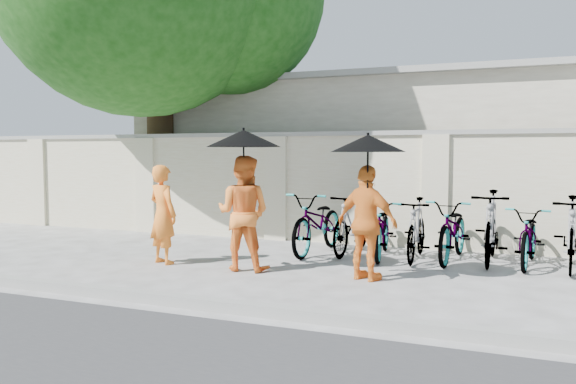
% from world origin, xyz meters
% --- Properties ---
extents(ground, '(80.00, 80.00, 0.00)m').
position_xyz_m(ground, '(0.00, 0.00, 0.00)').
color(ground, '#B0B0B0').
extents(kerb, '(40.00, 0.16, 0.12)m').
position_xyz_m(kerb, '(0.00, -1.70, 0.06)').
color(kerb, gray).
rests_on(kerb, ground).
extents(compound_wall, '(20.00, 0.30, 2.00)m').
position_xyz_m(compound_wall, '(1.00, 3.20, 1.00)').
color(compound_wall, beige).
rests_on(compound_wall, ground).
extents(building_behind, '(14.00, 6.00, 3.20)m').
position_xyz_m(building_behind, '(2.00, 7.00, 1.60)').
color(building_behind, beige).
rests_on(building_behind, ground).
extents(monk_left, '(0.64, 0.53, 1.51)m').
position_xyz_m(monk_left, '(-1.69, 0.27, 0.75)').
color(monk_left, orange).
rests_on(monk_left, ground).
extents(monk_center, '(0.83, 0.67, 1.65)m').
position_xyz_m(monk_center, '(-0.34, 0.30, 0.82)').
color(monk_center, orange).
rests_on(monk_center, ground).
extents(parasol_center, '(1.05, 1.05, 1.08)m').
position_xyz_m(parasol_center, '(-0.29, 0.22, 1.89)').
color(parasol_center, black).
rests_on(parasol_center, ground).
extents(monk_right, '(0.97, 0.66, 1.53)m').
position_xyz_m(monk_right, '(1.47, 0.30, 0.76)').
color(monk_right, orange).
rests_on(monk_right, ground).
extents(parasol_right, '(0.98, 0.98, 1.05)m').
position_xyz_m(parasol_right, '(1.49, 0.22, 1.81)').
color(parasol_right, black).
rests_on(parasol_right, ground).
extents(bike_0, '(0.81, 2.01, 1.03)m').
position_xyz_m(bike_0, '(0.23, 1.98, 0.52)').
color(bike_0, '#A6A6A6').
rests_on(bike_0, ground).
extents(bike_1, '(0.61, 1.75, 1.03)m').
position_xyz_m(bike_1, '(0.77, 2.11, 0.52)').
color(bike_1, '#A6A6A6').
rests_on(bike_1, ground).
extents(bike_2, '(0.83, 1.85, 0.94)m').
position_xyz_m(bike_2, '(1.32, 2.00, 0.47)').
color(bike_2, '#A6A6A6').
rests_on(bike_2, ground).
extents(bike_3, '(0.47, 1.64, 0.98)m').
position_xyz_m(bike_3, '(1.86, 1.92, 0.49)').
color(bike_3, '#A6A6A6').
rests_on(bike_3, ground).
extents(bike_4, '(0.81, 1.91, 0.98)m').
position_xyz_m(bike_4, '(2.41, 2.08, 0.49)').
color(bike_4, '#A6A6A6').
rests_on(bike_4, ground).
extents(bike_5, '(0.59, 1.88, 1.12)m').
position_xyz_m(bike_5, '(2.95, 2.11, 0.56)').
color(bike_5, '#A6A6A6').
rests_on(bike_5, ground).
extents(bike_6, '(0.79, 1.77, 0.90)m').
position_xyz_m(bike_6, '(3.50, 2.11, 0.45)').
color(bike_6, '#A6A6A6').
rests_on(bike_6, ground).
extents(bike_7, '(0.66, 1.81, 1.07)m').
position_xyz_m(bike_7, '(4.04, 2.03, 0.53)').
color(bike_7, '#A6A6A6').
rests_on(bike_7, ground).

